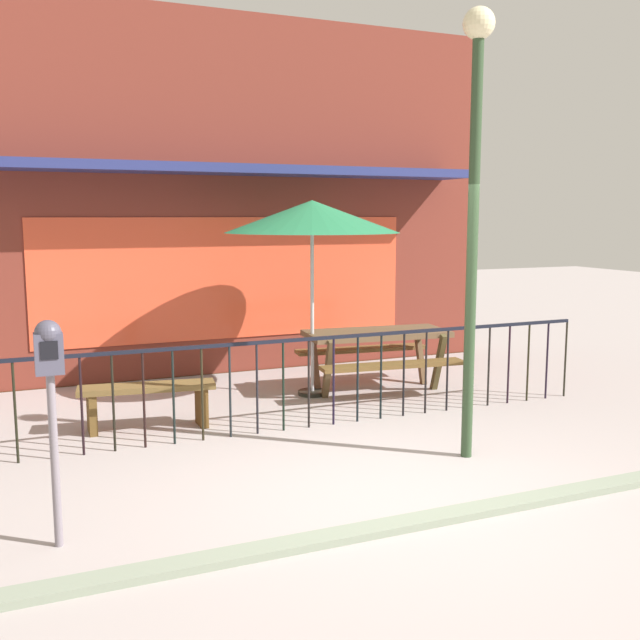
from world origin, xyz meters
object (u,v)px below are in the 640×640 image
Objects in this scene: patio_bench at (147,397)px; street_lamp at (474,172)px; picnic_table_left at (377,344)px; parking_meter_near at (50,373)px; patio_umbrella at (312,217)px.

street_lamp is at bearing -38.31° from patio_bench.
parking_meter_near is (-4.03, -3.09, 0.59)m from picnic_table_left.
parking_meter_near is at bearing -112.51° from patio_bench.
patio_bench is at bearing -162.10° from patio_umbrella.
patio_umbrella is 0.60× the size of street_lamp.
parking_meter_near is at bearing -172.49° from street_lamp.
street_lamp is (0.42, -2.73, 0.41)m from patio_umbrella.
parking_meter_near is at bearing -142.52° from picnic_table_left.
patio_umbrella is at bearing 98.80° from street_lamp.
parking_meter_near reaches higher than picnic_table_left.
patio_umbrella is at bearing 171.96° from picnic_table_left.
street_lamp is at bearing 7.51° from parking_meter_near.
patio_bench is 3.99m from street_lamp.
picnic_table_left is at bearing -8.04° from patio_umbrella.
patio_bench is 0.36× the size of street_lamp.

